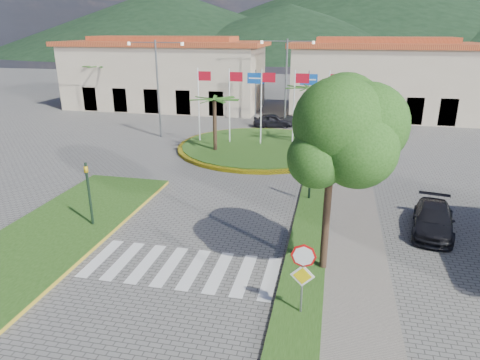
% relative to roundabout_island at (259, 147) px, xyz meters
% --- Properties ---
extents(ground, '(160.00, 160.00, 0.00)m').
position_rel_roundabout_island_xyz_m(ground, '(-0.00, -22.00, -0.17)').
color(ground, slate).
rests_on(ground, ground).
extents(sidewalk_right, '(4.00, 28.00, 0.15)m').
position_rel_roundabout_island_xyz_m(sidewalk_right, '(6.00, -20.00, -0.09)').
color(sidewalk_right, gray).
rests_on(sidewalk_right, ground).
extents(verge_right, '(1.60, 28.00, 0.18)m').
position_rel_roundabout_island_xyz_m(verge_right, '(4.80, -20.00, -0.08)').
color(verge_right, '#254914').
rests_on(verge_right, ground).
extents(median_left, '(5.00, 14.00, 0.18)m').
position_rel_roundabout_island_xyz_m(median_left, '(-6.50, -16.00, -0.08)').
color(median_left, '#254914').
rests_on(median_left, ground).
extents(crosswalk, '(8.00, 3.00, 0.01)m').
position_rel_roundabout_island_xyz_m(crosswalk, '(-0.00, -18.00, -0.16)').
color(crosswalk, silver).
rests_on(crosswalk, ground).
extents(roundabout_island, '(12.70, 12.70, 6.00)m').
position_rel_roundabout_island_xyz_m(roundabout_island, '(0.00, 0.00, 0.00)').
color(roundabout_island, yellow).
rests_on(roundabout_island, ground).
extents(stop_sign, '(0.80, 0.11, 2.65)m').
position_rel_roundabout_island_xyz_m(stop_sign, '(4.90, -20.04, 1.62)').
color(stop_sign, slate).
rests_on(stop_sign, ground).
extents(deciduous_tree, '(3.60, 3.60, 6.80)m').
position_rel_roundabout_island_xyz_m(deciduous_tree, '(5.50, -17.00, 5.01)').
color(deciduous_tree, black).
rests_on(deciduous_tree, ground).
extents(traffic_light_left, '(0.15, 0.18, 3.20)m').
position_rel_roundabout_island_xyz_m(traffic_light_left, '(-5.20, -15.50, 1.77)').
color(traffic_light_left, black).
rests_on(traffic_light_left, ground).
extents(traffic_light_right, '(0.15, 0.18, 3.20)m').
position_rel_roundabout_island_xyz_m(traffic_light_right, '(4.50, -10.00, 1.77)').
color(traffic_light_right, black).
rests_on(traffic_light_right, ground).
extents(traffic_light_far, '(0.18, 0.15, 3.20)m').
position_rel_roundabout_island_xyz_m(traffic_light_far, '(8.00, 4.00, 1.77)').
color(traffic_light_far, black).
rests_on(traffic_light_far, ground).
extents(direction_sign_west, '(1.60, 0.14, 5.20)m').
position_rel_roundabout_island_xyz_m(direction_sign_west, '(-2.00, 8.97, 3.36)').
color(direction_sign_west, slate).
rests_on(direction_sign_west, ground).
extents(direction_sign_east, '(1.60, 0.14, 5.20)m').
position_rel_roundabout_island_xyz_m(direction_sign_east, '(3.00, 8.97, 3.36)').
color(direction_sign_east, slate).
rests_on(direction_sign_east, ground).
extents(street_lamp_centre, '(4.80, 0.16, 8.00)m').
position_rel_roundabout_island_xyz_m(street_lamp_centre, '(1.00, 8.00, 4.33)').
color(street_lamp_centre, slate).
rests_on(street_lamp_centre, ground).
extents(street_lamp_west, '(4.80, 0.16, 8.00)m').
position_rel_roundabout_island_xyz_m(street_lamp_west, '(-9.00, 2.00, 4.33)').
color(street_lamp_west, slate).
rests_on(street_lamp_west, ground).
extents(building_left, '(23.32, 9.54, 8.05)m').
position_rel_roundabout_island_xyz_m(building_left, '(-14.00, 16.00, 3.73)').
color(building_left, '#C1AF92').
rests_on(building_left, ground).
extents(building_right, '(19.08, 9.54, 8.05)m').
position_rel_roundabout_island_xyz_m(building_right, '(10.00, 16.00, 3.73)').
color(building_right, '#C1AF92').
rests_on(building_right, ground).
extents(hill_far_west, '(140.00, 140.00, 22.00)m').
position_rel_roundabout_island_xyz_m(hill_far_west, '(-55.00, 118.00, 10.83)').
color(hill_far_west, black).
rests_on(hill_far_west, ground).
extents(hill_far_mid, '(180.00, 180.00, 30.00)m').
position_rel_roundabout_island_xyz_m(hill_far_mid, '(15.00, 138.00, 14.83)').
color(hill_far_mid, black).
rests_on(hill_far_mid, ground).
extents(hill_near_back, '(110.00, 110.00, 16.00)m').
position_rel_roundabout_island_xyz_m(hill_near_back, '(-10.00, 108.00, 7.83)').
color(hill_near_back, black).
rests_on(hill_near_back, ground).
extents(white_van, '(4.35, 2.79, 1.12)m').
position_rel_roundabout_island_xyz_m(white_van, '(-11.49, 13.08, 0.39)').
color(white_van, silver).
rests_on(white_van, ground).
extents(car_dark_a, '(3.89, 2.15, 1.25)m').
position_rel_roundabout_island_xyz_m(car_dark_a, '(-0.14, 8.00, 0.46)').
color(car_dark_a, black).
rests_on(car_dark_a, ground).
extents(car_dark_b, '(3.34, 1.47, 1.07)m').
position_rel_roundabout_island_xyz_m(car_dark_b, '(2.00, 8.47, 0.36)').
color(car_dark_b, black).
rests_on(car_dark_b, ground).
extents(car_side_right, '(2.44, 4.47, 1.23)m').
position_rel_roundabout_island_xyz_m(car_side_right, '(10.29, -12.49, 0.44)').
color(car_side_right, black).
rests_on(car_side_right, ground).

